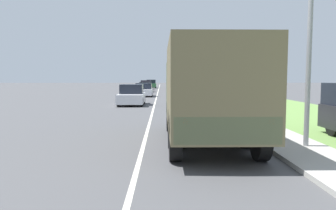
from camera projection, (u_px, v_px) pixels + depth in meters
name	position (u px, v px, depth m)	size (l,w,h in m)	color
ground_plane	(157.00, 96.00, 37.11)	(180.00, 180.00, 0.00)	#4C4C4F
lane_centre_stripe	(157.00, 96.00, 37.11)	(0.12, 120.00, 0.00)	silver
sidewalk_right	(196.00, 95.00, 37.19)	(1.80, 120.00, 0.12)	#ADAAA3
grass_strip_right	(235.00, 96.00, 37.28)	(7.00, 120.00, 0.02)	#6B9347
military_truck	(207.00, 89.00, 10.21)	(2.45, 6.97, 3.09)	#545B3D
car_nearest_ahead	(132.00, 96.00, 24.85)	(1.88, 4.15, 1.57)	silver
car_second_ahead	(144.00, 90.00, 36.06)	(1.91, 3.94, 1.46)	silver
car_third_ahead	(145.00, 87.00, 47.24)	(1.81, 3.91, 1.45)	tan
car_fourth_ahead	(146.00, 86.00, 54.77)	(1.87, 3.94, 1.60)	maroon
car_farthest_ahead	(151.00, 84.00, 64.37)	(1.94, 4.40, 1.64)	#336B3D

